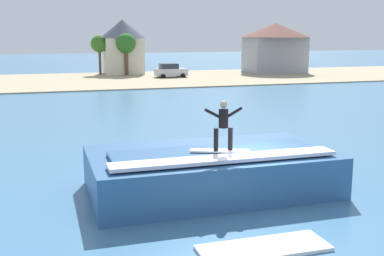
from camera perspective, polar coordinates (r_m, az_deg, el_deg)
ground_plane at (r=17.15m, az=7.54°, el=-8.04°), size 260.00×260.00×0.00m
wave_crest at (r=17.35m, az=2.24°, el=-5.04°), size 8.52×4.67×1.65m
surfboard at (r=16.43m, az=3.30°, el=-2.71°), size 2.03×1.14×0.06m
surfer at (r=16.19m, az=3.72°, el=0.62°), size 1.34×0.32×1.69m
shoreline_bank at (r=59.97m, az=-10.59°, el=5.57°), size 120.00×22.07×0.13m
car_far_shore at (r=62.32m, az=-2.55°, el=6.75°), size 4.03×2.27×1.86m
house_gabled_white at (r=70.71m, az=9.73°, el=9.75°), size 9.80×9.80×7.09m
house_small_cottage at (r=68.10m, az=-8.14°, el=9.71°), size 6.28×6.28×7.49m
tree_tall_bare at (r=67.31m, az=-10.85°, el=9.63°), size 2.31×2.31×5.41m
tree_short_bushy at (r=65.41m, az=-7.78°, el=9.74°), size 2.63×2.63×5.66m
whitewater_patch at (r=13.22m, az=8.43°, el=-13.80°), size 3.48×1.24×0.10m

